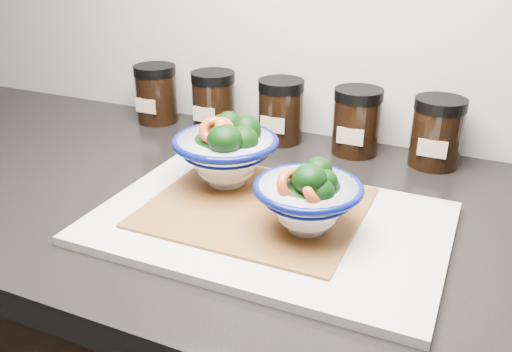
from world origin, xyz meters
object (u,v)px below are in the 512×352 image
at_px(cutting_board, 269,223).
at_px(spice_jar_b, 214,102).
at_px(bowl_right, 308,199).
at_px(spice_jar_d, 357,121).
at_px(spice_jar_c, 281,111).
at_px(spice_jar_e, 437,132).
at_px(bowl_left, 227,151).
at_px(spice_jar_a, 156,94).

bearing_deg(cutting_board, spice_jar_b, 128.85).
height_order(bowl_right, spice_jar_d, spice_jar_d).
bearing_deg(cutting_board, spice_jar_c, 109.13).
height_order(spice_jar_b, spice_jar_e, same).
distance_m(bowl_right, spice_jar_b, 0.43).
distance_m(cutting_board, spice_jar_e, 0.34).
height_order(bowl_right, spice_jar_e, spice_jar_e).
xyz_separation_m(bowl_left, spice_jar_a, (-0.27, 0.23, -0.01)).
bearing_deg(spice_jar_c, spice_jar_a, 180.00).
distance_m(bowl_left, spice_jar_b, 0.27).
height_order(spice_jar_a, spice_jar_b, same).
distance_m(cutting_board, spice_jar_b, 0.38).
xyz_separation_m(spice_jar_a, spice_jar_c, (0.26, 0.00, 0.00)).
xyz_separation_m(spice_jar_a, spice_jar_d, (0.40, 0.00, 0.00)).
bearing_deg(spice_jar_e, bowl_right, -109.89).
bearing_deg(spice_jar_a, cutting_board, -38.92).
distance_m(cutting_board, spice_jar_d, 0.30).
xyz_separation_m(bowl_left, spice_jar_d, (0.13, 0.23, -0.01)).
bearing_deg(spice_jar_c, cutting_board, -70.87).
bearing_deg(spice_jar_d, cutting_board, -96.87).
bearing_deg(bowl_left, spice_jar_d, 60.09).
bearing_deg(spice_jar_b, spice_jar_a, 180.00).
height_order(spice_jar_a, spice_jar_d, same).
distance_m(bowl_left, spice_jar_e, 0.35).
relative_size(cutting_board, spice_jar_d, 3.98).
relative_size(spice_jar_c, spice_jar_d, 1.00).
xyz_separation_m(spice_jar_a, spice_jar_b, (0.13, 0.00, 0.00)).
distance_m(spice_jar_c, spice_jar_e, 0.27).
height_order(bowl_left, spice_jar_c, bowl_left).
relative_size(bowl_right, spice_jar_c, 1.19).
xyz_separation_m(bowl_left, spice_jar_b, (-0.14, 0.23, -0.01)).
bearing_deg(spice_jar_e, bowl_left, -139.00).
height_order(bowl_left, bowl_right, bowl_left).
bearing_deg(spice_jar_b, cutting_board, -51.15).
xyz_separation_m(spice_jar_a, spice_jar_e, (0.53, 0.00, 0.00)).
xyz_separation_m(bowl_right, spice_jar_c, (-0.16, 0.31, -0.00)).
distance_m(cutting_board, bowl_right, 0.08).
bearing_deg(bowl_left, spice_jar_e, 41.00).
bearing_deg(spice_jar_d, spice_jar_b, 180.00).
height_order(cutting_board, spice_jar_c, spice_jar_c).
height_order(bowl_left, spice_jar_a, bowl_left).
relative_size(cutting_board, bowl_right, 3.34).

